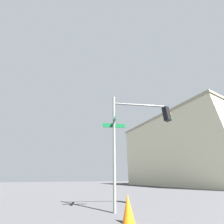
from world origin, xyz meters
TOP-DOWN VIEW (x-y plane):
  - traffic_signal_near at (-6.49, -5.25)m, footprint 1.65×3.42m
  - building_stucco at (-17.65, 17.16)m, footprint 19.60×18.63m
  - traffic_cone at (-5.74, -6.77)m, footprint 0.36×0.36m

SIDE VIEW (x-z plane):
  - traffic_cone at x=-5.74m, z-range 0.00..0.71m
  - traffic_signal_near at x=-6.49m, z-range 1.04..6.11m
  - building_stucco at x=-17.65m, z-range 0.01..11.36m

